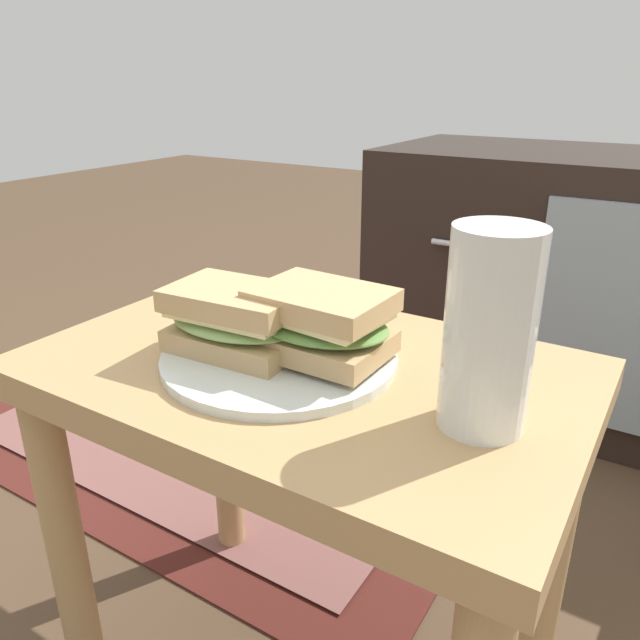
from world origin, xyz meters
The scene contains 7 objects.
side_table centered at (0.00, 0.00, 0.37)m, with size 0.56×0.36×0.46m.
tv_cabinet centered at (0.15, 0.95, 0.29)m, with size 0.96×0.46×0.58m.
area_rug centered at (-0.48, 0.45, 0.00)m, with size 1.15×0.86×0.01m.
plate centered at (-0.02, -0.01, 0.47)m, with size 0.24×0.24×0.01m, color silver.
sandwich_front centered at (-0.06, -0.03, 0.50)m, with size 0.15×0.10×0.07m.
sandwich_back centered at (0.02, 0.00, 0.51)m, with size 0.14×0.10×0.07m.
beer_glass centered at (0.19, -0.02, 0.54)m, with size 0.07×0.07×0.17m.
Camera 1 is at (0.31, -0.47, 0.73)m, focal length 34.47 mm.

